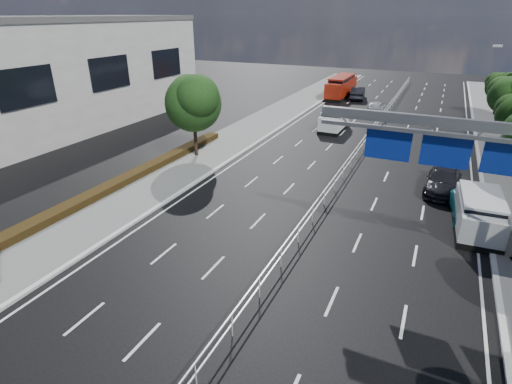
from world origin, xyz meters
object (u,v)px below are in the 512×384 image
at_px(overhead_gantry, 466,148).
at_px(near_car_dark, 358,93).
at_px(red_bus, 341,86).
at_px(near_car_silver, 377,107).
at_px(silver_minivan, 479,213).
at_px(parked_car_teal, 474,209).
at_px(parked_car_dark, 444,180).
at_px(white_minivan, 334,120).

height_order(overhead_gantry, near_car_dark, overhead_gantry).
distance_m(overhead_gantry, near_car_dark, 39.52).
relative_size(red_bus, near_car_silver, 2.36).
distance_m(near_car_silver, silver_minivan, 27.99).
xyz_separation_m(red_bus, near_car_dark, (2.51, -0.76, -0.65)).
bearing_deg(red_bus, parked_car_teal, -63.86).
relative_size(near_car_silver, parked_car_dark, 0.80).
bearing_deg(near_car_dark, overhead_gantry, 99.61).
distance_m(overhead_gantry, parked_car_dark, 10.19).
height_order(red_bus, parked_car_teal, red_bus).
height_order(near_car_dark, parked_car_teal, near_car_dark).
distance_m(overhead_gantry, white_minivan, 23.58).
distance_m(red_bus, near_car_silver, 10.13).
xyz_separation_m(silver_minivan, parked_car_teal, (-0.11, 1.21, -0.36)).
height_order(silver_minivan, parked_car_teal, silver_minivan).
bearing_deg(silver_minivan, near_car_dark, 108.75).
relative_size(silver_minivan, parked_car_teal, 1.06).
bearing_deg(silver_minivan, parked_car_dark, 106.89).
relative_size(overhead_gantry, red_bus, 1.08).
distance_m(parked_car_teal, parked_car_dark, 4.15).
xyz_separation_m(overhead_gantry, silver_minivan, (1.56, 3.95, -4.58)).
relative_size(overhead_gantry, silver_minivan, 2.00).
relative_size(white_minivan, near_car_silver, 1.16).
bearing_deg(overhead_gantry, white_minivan, 117.31).
xyz_separation_m(white_minivan, silver_minivan, (12.17, -16.60, 0.03)).
bearing_deg(parked_car_teal, silver_minivan, -89.90).
distance_m(overhead_gantry, parked_car_teal, 7.28).
bearing_deg(silver_minivan, white_minivan, 123.34).
relative_size(white_minivan, red_bus, 0.49).
bearing_deg(near_car_silver, near_car_dark, -56.96).
xyz_separation_m(overhead_gantry, parked_car_teal, (1.45, 5.15, -4.94)).
bearing_deg(parked_car_teal, overhead_gantry, -110.85).
distance_m(red_bus, silver_minivan, 37.71).
height_order(white_minivan, parked_car_dark, white_minivan).
height_order(near_car_silver, parked_car_teal, near_car_silver).
relative_size(near_car_dark, parked_car_teal, 1.04).
bearing_deg(white_minivan, overhead_gantry, -61.94).
relative_size(overhead_gantry, white_minivan, 2.18).
bearing_deg(near_car_silver, silver_minivan, 115.43).
bearing_deg(red_bus, parked_car_dark, -63.68).
xyz_separation_m(overhead_gantry, red_bus, (-14.24, 38.19, -4.13)).
bearing_deg(near_car_silver, parked_car_teal, 116.08).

